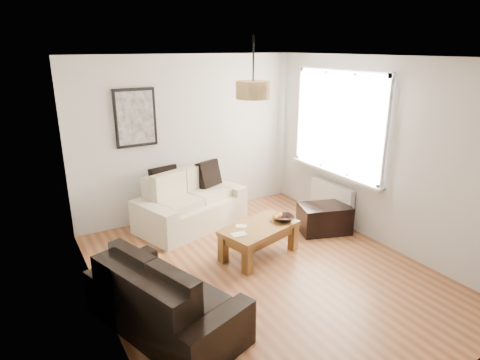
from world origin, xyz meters
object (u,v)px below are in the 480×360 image
coffee_table (259,241)px  ottoman (324,218)px  loveseat_cream (191,200)px  sofa_leather (165,295)px

coffee_table → ottoman: size_ratio=1.42×
loveseat_cream → sofa_leather: loveseat_cream is taller
loveseat_cream → sofa_leather: bearing=-137.5°
sofa_leather → coffee_table: bearing=-82.5°
coffee_table → loveseat_cream: bearing=105.8°
coffee_table → ottoman: (1.27, 0.14, -0.00)m
coffee_table → ottoman: 1.27m
loveseat_cream → ottoman: loveseat_cream is taller
sofa_leather → coffee_table: 1.80m
loveseat_cream → ottoman: size_ratio=2.24×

